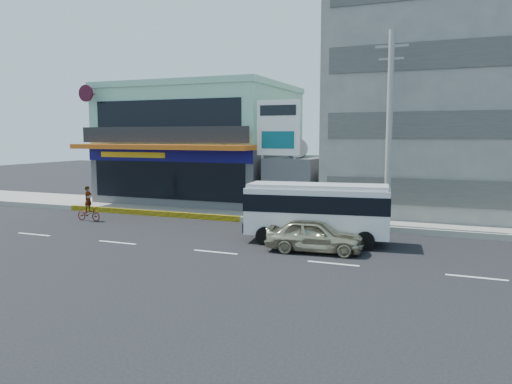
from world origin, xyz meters
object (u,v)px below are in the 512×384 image
at_px(billboard, 278,134).
at_px(motorcycle_rider, 89,209).
at_px(sedan, 315,236).
at_px(satellite_dish, 296,156).
at_px(utility_pole_near, 389,130).
at_px(shop_building, 203,147).
at_px(minibus, 317,208).
at_px(concrete_building, 474,100).

height_order(billboard, motorcycle_rider, billboard).
xyz_separation_m(billboard, sedan, (4.32, -7.60, -4.23)).
height_order(satellite_dish, utility_pole_near, utility_pole_near).
distance_m(satellite_dish, utility_pole_near, 7.17).
height_order(shop_building, minibus, shop_building).
distance_m(concrete_building, sedan, 16.04).
xyz_separation_m(shop_building, utility_pole_near, (14.00, -6.55, 1.15)).
height_order(shop_building, motorcycle_rider, shop_building).
distance_m(concrete_building, satellite_dish, 11.30).
bearing_deg(minibus, shop_building, 137.30).
relative_size(billboard, minibus, 1.04).
distance_m(shop_building, minibus, 15.75).
bearing_deg(minibus, satellite_dish, 114.32).
distance_m(shop_building, concrete_building, 18.28).
bearing_deg(utility_pole_near, motorcycle_rider, -168.85).
xyz_separation_m(satellite_dish, motorcycle_rider, (-10.20, -6.79, -2.92)).
bearing_deg(concrete_building, minibus, -119.46).
height_order(minibus, sedan, minibus).
bearing_deg(billboard, sedan, -60.36).
distance_m(shop_building, motorcycle_rider, 10.53).
relative_size(concrete_building, motorcycle_rider, 8.04).
bearing_deg(satellite_dish, sedan, -67.86).
relative_size(minibus, motorcycle_rider, 3.33).
height_order(billboard, utility_pole_near, utility_pole_near).
height_order(shop_building, utility_pole_near, utility_pole_near).
xyz_separation_m(concrete_building, motorcycle_rider, (-20.20, -10.79, -6.34)).
bearing_deg(billboard, motorcycle_rider, -152.76).
relative_size(satellite_dish, motorcycle_rider, 0.75).
bearing_deg(billboard, minibus, -55.87).
height_order(satellite_dish, billboard, billboard).
bearing_deg(sedan, satellite_dish, 16.87).
xyz_separation_m(concrete_building, satellite_dish, (-10.00, -4.00, -3.42)).
bearing_deg(concrete_building, billboard, -151.08).
distance_m(utility_pole_near, minibus, 5.94).
height_order(utility_pole_near, minibus, utility_pole_near).
xyz_separation_m(satellite_dish, billboard, (-0.50, -1.80, 1.35)).
bearing_deg(minibus, concrete_building, 60.54).
bearing_deg(billboard, shop_building, 147.68).
relative_size(satellite_dish, minibus, 0.23).
relative_size(sedan, motorcycle_rider, 2.05).
bearing_deg(shop_building, billboard, -32.32).
relative_size(shop_building, concrete_building, 0.77).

